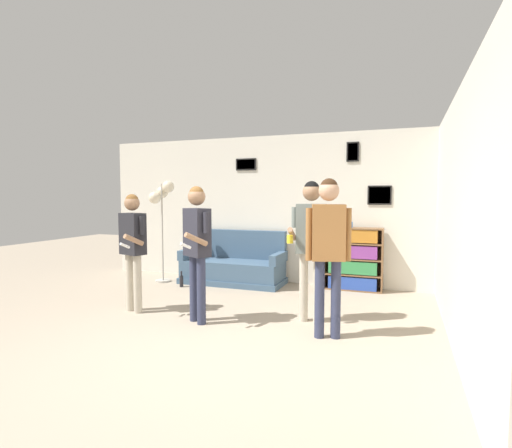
{
  "coord_description": "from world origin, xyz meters",
  "views": [
    {
      "loc": [
        2.0,
        -3.37,
        1.59
      ],
      "look_at": [
        0.08,
        1.84,
        1.2
      ],
      "focal_mm": 28.0,
      "sensor_mm": 36.0,
      "label": 1
    }
  ],
  "objects_px": {
    "floor_lamp": "(162,200)",
    "person_spectator_near_bookshelf": "(328,240)",
    "bottle_on_floor": "(181,281)",
    "couch": "(234,266)",
    "bookshelf": "(353,259)",
    "person_player_foreground_left": "(133,240)",
    "person_watcher_holding_cup": "(311,235)",
    "person_player_foreground_center": "(197,239)",
    "drinking_cup": "(350,225)"
  },
  "relations": [
    {
      "from": "person_spectator_near_bookshelf",
      "to": "bookshelf",
      "type": "bearing_deg",
      "value": 90.19
    },
    {
      "from": "couch",
      "to": "floor_lamp",
      "type": "xyz_separation_m",
      "value": [
        -1.28,
        -0.37,
        1.22
      ]
    },
    {
      "from": "floor_lamp",
      "to": "person_player_foreground_center",
      "type": "xyz_separation_m",
      "value": [
        1.78,
        -1.92,
        -0.46
      ]
    },
    {
      "from": "bookshelf",
      "to": "person_player_foreground_center",
      "type": "xyz_separation_m",
      "value": [
        -1.62,
        -2.48,
        0.53
      ]
    },
    {
      "from": "person_player_foreground_center",
      "to": "person_spectator_near_bookshelf",
      "type": "bearing_deg",
      "value": 0.77
    },
    {
      "from": "person_player_foreground_center",
      "to": "drinking_cup",
      "type": "height_order",
      "value": "person_player_foreground_center"
    },
    {
      "from": "bookshelf",
      "to": "floor_lamp",
      "type": "bearing_deg",
      "value": -170.68
    },
    {
      "from": "floor_lamp",
      "to": "person_watcher_holding_cup",
      "type": "bearing_deg",
      "value": -24.12
    },
    {
      "from": "person_spectator_near_bookshelf",
      "to": "floor_lamp",
      "type": "bearing_deg",
      "value": 150.87
    },
    {
      "from": "person_watcher_holding_cup",
      "to": "couch",
      "type": "bearing_deg",
      "value": 136.01
    },
    {
      "from": "person_watcher_holding_cup",
      "to": "person_spectator_near_bookshelf",
      "type": "distance_m",
      "value": 0.6
    },
    {
      "from": "couch",
      "to": "bookshelf",
      "type": "xyz_separation_m",
      "value": [
        2.12,
        0.19,
        0.22
      ]
    },
    {
      "from": "drinking_cup",
      "to": "bookshelf",
      "type": "bearing_deg",
      "value": 0.16
    },
    {
      "from": "person_watcher_holding_cup",
      "to": "bottle_on_floor",
      "type": "relative_size",
      "value": 6.41
    },
    {
      "from": "person_player_foreground_left",
      "to": "bottle_on_floor",
      "type": "bearing_deg",
      "value": 96.31
    },
    {
      "from": "bookshelf",
      "to": "person_watcher_holding_cup",
      "type": "xyz_separation_m",
      "value": [
        -0.3,
        -1.95,
        0.58
      ]
    },
    {
      "from": "floor_lamp",
      "to": "drinking_cup",
      "type": "bearing_deg",
      "value": 9.47
    },
    {
      "from": "floor_lamp",
      "to": "bottle_on_floor",
      "type": "height_order",
      "value": "floor_lamp"
    },
    {
      "from": "floor_lamp",
      "to": "bottle_on_floor",
      "type": "bearing_deg",
      "value": -25.8
    },
    {
      "from": "bookshelf",
      "to": "person_player_foreground_left",
      "type": "xyz_separation_m",
      "value": [
        -2.68,
        -2.36,
        0.46
      ]
    },
    {
      "from": "bottle_on_floor",
      "to": "drinking_cup",
      "type": "bearing_deg",
      "value": 16.48
    },
    {
      "from": "person_player_foreground_center",
      "to": "bookshelf",
      "type": "bearing_deg",
      "value": 56.8
    },
    {
      "from": "floor_lamp",
      "to": "person_player_foreground_left",
      "type": "height_order",
      "value": "floor_lamp"
    },
    {
      "from": "floor_lamp",
      "to": "person_spectator_near_bookshelf",
      "type": "relative_size",
      "value": 1.05
    },
    {
      "from": "floor_lamp",
      "to": "bottle_on_floor",
      "type": "relative_size",
      "value": 6.75
    },
    {
      "from": "floor_lamp",
      "to": "person_watcher_holding_cup",
      "type": "relative_size",
      "value": 1.05
    },
    {
      "from": "person_spectator_near_bookshelf",
      "to": "person_player_foreground_center",
      "type": "bearing_deg",
      "value": -179.23
    },
    {
      "from": "bookshelf",
      "to": "bottle_on_floor",
      "type": "xyz_separation_m",
      "value": [
        -2.85,
        -0.83,
        -0.42
      ]
    },
    {
      "from": "couch",
      "to": "bottle_on_floor",
      "type": "relative_size",
      "value": 6.77
    },
    {
      "from": "person_watcher_holding_cup",
      "to": "person_player_foreground_left",
      "type": "bearing_deg",
      "value": -170.06
    },
    {
      "from": "couch",
      "to": "bookshelf",
      "type": "bearing_deg",
      "value": 5.13
    },
    {
      "from": "person_player_foreground_left",
      "to": "drinking_cup",
      "type": "relative_size",
      "value": 16.39
    },
    {
      "from": "couch",
      "to": "drinking_cup",
      "type": "xyz_separation_m",
      "value": [
        2.06,
        0.19,
        0.8
      ]
    },
    {
      "from": "bookshelf",
      "to": "person_player_foreground_center",
      "type": "distance_m",
      "value": 3.01
    },
    {
      "from": "person_spectator_near_bookshelf",
      "to": "bottle_on_floor",
      "type": "height_order",
      "value": "person_spectator_near_bookshelf"
    },
    {
      "from": "couch",
      "to": "bottle_on_floor",
      "type": "bearing_deg",
      "value": -138.88
    },
    {
      "from": "bookshelf",
      "to": "bottle_on_floor",
      "type": "bearing_deg",
      "value": -163.82
    },
    {
      "from": "bottle_on_floor",
      "to": "drinking_cup",
      "type": "relative_size",
      "value": 2.81
    },
    {
      "from": "person_player_foreground_center",
      "to": "person_player_foreground_left",
      "type": "bearing_deg",
      "value": 173.69
    },
    {
      "from": "bookshelf",
      "to": "person_spectator_near_bookshelf",
      "type": "height_order",
      "value": "person_spectator_near_bookshelf"
    },
    {
      "from": "person_player_foreground_left",
      "to": "person_player_foreground_center",
      "type": "distance_m",
      "value": 1.06
    },
    {
      "from": "person_player_foreground_left",
      "to": "bottle_on_floor",
      "type": "relative_size",
      "value": 5.84
    },
    {
      "from": "couch",
      "to": "person_player_foreground_center",
      "type": "height_order",
      "value": "person_player_foreground_center"
    },
    {
      "from": "couch",
      "to": "bookshelf",
      "type": "distance_m",
      "value": 2.14
    },
    {
      "from": "bookshelf",
      "to": "person_watcher_holding_cup",
      "type": "bearing_deg",
      "value": -98.73
    },
    {
      "from": "person_player_foreground_left",
      "to": "person_spectator_near_bookshelf",
      "type": "distance_m",
      "value": 2.69
    },
    {
      "from": "person_spectator_near_bookshelf",
      "to": "bottle_on_floor",
      "type": "relative_size",
      "value": 6.44
    },
    {
      "from": "person_player_foreground_left",
      "to": "person_watcher_holding_cup",
      "type": "relative_size",
      "value": 0.91
    },
    {
      "from": "bottle_on_floor",
      "to": "person_spectator_near_bookshelf",
      "type": "bearing_deg",
      "value": -29.76
    },
    {
      "from": "bookshelf",
      "to": "drinking_cup",
      "type": "xyz_separation_m",
      "value": [
        -0.06,
        -0.0,
        0.58
      ]
    }
  ]
}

